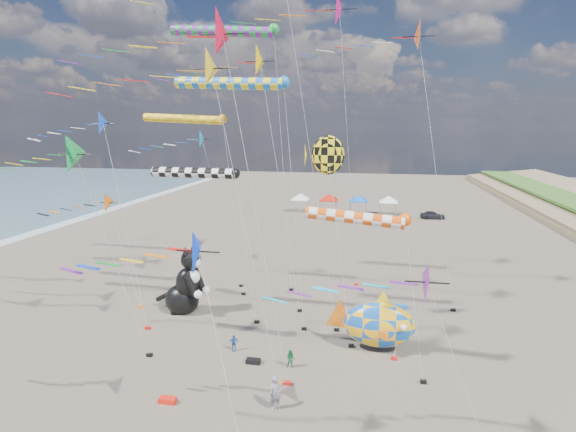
{
  "coord_description": "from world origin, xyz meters",
  "views": [
    {
      "loc": [
        6.46,
        -16.38,
        14.57
      ],
      "look_at": [
        1.0,
        12.0,
        8.85
      ],
      "focal_mm": 28.0,
      "sensor_mm": 36.0,
      "label": 1
    }
  ],
  "objects_px": {
    "parked_car": "(433,215)",
    "person_adult": "(276,393)",
    "child_green": "(291,359)",
    "child_blue": "(234,343)",
    "fish_inflatable": "(378,324)",
    "cat_inflatable": "(185,279)"
  },
  "relations": [
    {
      "from": "cat_inflatable",
      "to": "parked_car",
      "type": "distance_m",
      "value": 49.01
    },
    {
      "from": "person_adult",
      "to": "child_green",
      "type": "xyz_separation_m",
      "value": [
        0.01,
        4.21,
        -0.33
      ]
    },
    {
      "from": "child_blue",
      "to": "parked_car",
      "type": "bearing_deg",
      "value": 50.61
    },
    {
      "from": "cat_inflatable",
      "to": "person_adult",
      "type": "bearing_deg",
      "value": -33.82
    },
    {
      "from": "child_green",
      "to": "parked_car",
      "type": "xyz_separation_m",
      "value": [
        14.18,
        49.5,
        0.06
      ]
    },
    {
      "from": "child_green",
      "to": "child_blue",
      "type": "height_order",
      "value": "child_green"
    },
    {
      "from": "person_adult",
      "to": "child_green",
      "type": "distance_m",
      "value": 4.22
    },
    {
      "from": "fish_inflatable",
      "to": "parked_car",
      "type": "bearing_deg",
      "value": 79.07
    },
    {
      "from": "person_adult",
      "to": "child_blue",
      "type": "bearing_deg",
      "value": 93.54
    },
    {
      "from": "child_green",
      "to": "child_blue",
      "type": "bearing_deg",
      "value": 165.65
    },
    {
      "from": "fish_inflatable",
      "to": "person_adult",
      "type": "xyz_separation_m",
      "value": [
        -5.26,
        -7.45,
        -0.92
      ]
    },
    {
      "from": "child_blue",
      "to": "parked_car",
      "type": "xyz_separation_m",
      "value": [
        18.27,
        48.09,
        0.08
      ]
    },
    {
      "from": "child_green",
      "to": "fish_inflatable",
      "type": "bearing_deg",
      "value": 36.33
    },
    {
      "from": "child_green",
      "to": "cat_inflatable",
      "type": "bearing_deg",
      "value": 149.85
    },
    {
      "from": "child_blue",
      "to": "cat_inflatable",
      "type": "bearing_deg",
      "value": 118.0
    },
    {
      "from": "child_blue",
      "to": "parked_car",
      "type": "height_order",
      "value": "parked_car"
    },
    {
      "from": "fish_inflatable",
      "to": "child_blue",
      "type": "xyz_separation_m",
      "value": [
        -9.34,
        -1.83,
        -1.29
      ]
    },
    {
      "from": "person_adult",
      "to": "parked_car",
      "type": "distance_m",
      "value": 55.55
    },
    {
      "from": "person_adult",
      "to": "child_green",
      "type": "relative_size",
      "value": 1.55
    },
    {
      "from": "child_green",
      "to": "child_blue",
      "type": "distance_m",
      "value": 4.32
    },
    {
      "from": "person_adult",
      "to": "child_green",
      "type": "height_order",
      "value": "person_adult"
    },
    {
      "from": "parked_car",
      "to": "person_adult",
      "type": "bearing_deg",
      "value": 163.19
    }
  ]
}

